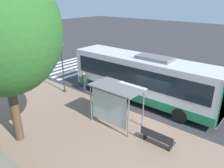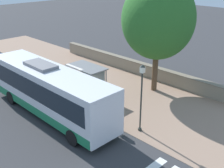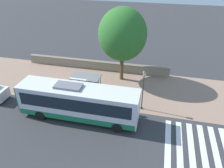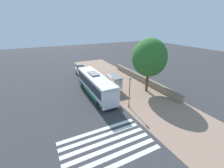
% 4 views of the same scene
% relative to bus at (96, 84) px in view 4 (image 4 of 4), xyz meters
% --- Properties ---
extents(ground_plane, '(120.00, 120.00, 0.00)m').
position_rel_bus_xyz_m(ground_plane, '(-1.96, -1.47, -1.85)').
color(ground_plane, '#353538').
rests_on(ground_plane, ground).
extents(sidewalk_plaza, '(9.00, 44.00, 0.02)m').
position_rel_bus_xyz_m(sidewalk_plaza, '(-6.46, -1.47, -1.84)').
color(sidewalk_plaza, '#937560').
rests_on(sidewalk_plaza, ground).
extents(crosswalk_stripes, '(9.00, 5.25, 0.01)m').
position_rel_bus_xyz_m(crosswalk_stripes, '(3.04, 10.93, -1.85)').
color(crosswalk_stripes, silver).
rests_on(crosswalk_stripes, ground).
extents(stone_wall, '(0.60, 20.00, 1.23)m').
position_rel_bus_xyz_m(stone_wall, '(-10.51, -1.47, -1.23)').
color(stone_wall, gray).
rests_on(stone_wall, ground).
extents(bus, '(2.68, 11.47, 3.58)m').
position_rel_bus_xyz_m(bus, '(0.00, 0.00, 0.00)').
color(bus, silver).
rests_on(bus, ground).
extents(bus_shelter, '(1.79, 3.15, 2.50)m').
position_rel_bus_xyz_m(bus_shelter, '(-3.95, -0.56, 0.24)').
color(bus_shelter, slate).
rests_on(bus_shelter, ground).
extents(pedestrian, '(0.34, 0.22, 1.65)m').
position_rel_bus_xyz_m(pedestrian, '(-1.59, 4.62, -0.89)').
color(pedestrian, '#2D3347').
rests_on(pedestrian, ground).
extents(bench, '(0.40, 1.89, 0.88)m').
position_rel_bus_xyz_m(bench, '(-4.12, -3.58, -1.37)').
color(bench, '#333338').
rests_on(bench, ground).
extents(street_lamp_near, '(0.28, 0.28, 4.43)m').
position_rel_bus_xyz_m(street_lamp_near, '(-2.77, 5.78, 0.77)').
color(street_lamp_near, '#2D332D').
rests_on(street_lamp_near, ground).
extents(shade_tree, '(5.67, 5.67, 9.04)m').
position_rel_bus_xyz_m(shade_tree, '(-8.51, 2.52, 4.05)').
color(shade_tree, brown).
rests_on(shade_tree, ground).
extents(parked_car_behind_bus, '(1.89, 4.48, 2.06)m').
position_rel_bus_xyz_m(parked_car_behind_bus, '(-0.71, -11.01, -0.86)').
color(parked_car_behind_bus, silver).
rests_on(parked_car_behind_bus, ground).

